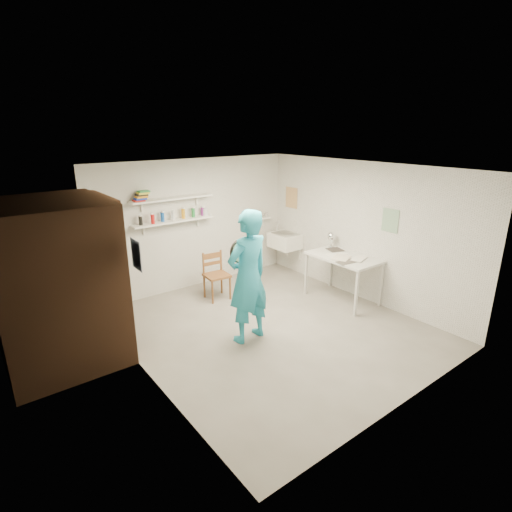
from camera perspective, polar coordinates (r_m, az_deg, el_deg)
floor at (r=6.23m, az=2.27°, el=-10.22°), size 4.00×4.50×0.02m
ceiling at (r=5.52m, az=2.59°, el=12.50°), size 4.00×4.50×0.02m
wall_back at (r=7.57m, az=-8.62°, el=4.55°), size 4.00×0.02×2.40m
wall_front at (r=4.39m, az=21.78°, el=-6.70°), size 4.00×0.02×2.40m
wall_left at (r=4.80m, az=-16.40°, el=-4.00°), size 0.02×4.50×2.40m
wall_right at (r=7.17m, az=14.88°, el=3.38°), size 0.02×4.50×2.40m
doorway_recess at (r=5.81m, az=-19.89°, el=-2.59°), size 0.02×0.90×2.00m
corridor_box at (r=5.65m, az=-26.76°, el=-3.55°), size 1.40×1.50×2.10m
door_lintel at (r=5.55m, az=-20.84°, el=7.65°), size 0.06×1.05×0.10m
door_jamb_near at (r=5.37m, az=-18.00°, el=-4.08°), size 0.06×0.10×2.00m
door_jamb_far at (r=6.27m, az=-21.16°, el=-1.24°), size 0.06×0.10×2.00m
shelf_lower at (r=7.20m, az=-11.65°, el=4.91°), size 1.50×0.22×0.03m
shelf_upper at (r=7.12m, az=-11.86°, el=8.04°), size 1.50×0.22×0.03m
ledge_shelf at (r=8.23m, az=-0.04°, el=5.27°), size 0.70×0.14×0.03m
poster_left at (r=4.74m, az=-16.75°, el=0.17°), size 0.01×0.28×0.36m
poster_right_a at (r=8.27m, az=5.09°, el=8.30°), size 0.01×0.34×0.42m
poster_right_b at (r=6.77m, az=18.62°, el=4.82°), size 0.01×0.30×0.38m
belfast_sink at (r=8.23m, az=4.17°, el=2.21°), size 0.48×0.60×0.30m
man at (r=5.53m, az=-1.15°, el=-3.01°), size 0.74×0.53×1.91m
wall_clock at (r=5.61m, az=-2.30°, el=0.72°), size 0.34×0.07×0.34m
wooden_chair at (r=7.07m, az=-5.62°, el=-2.78°), size 0.44×0.42×0.87m
work_table at (r=7.16m, az=12.25°, el=-3.11°), size 0.73×1.22×0.82m
desk_lamp at (r=7.41m, az=10.73°, el=2.83°), size 0.15×0.15×0.15m
spray_cans at (r=7.18m, az=-11.70°, el=5.69°), size 1.26×0.06×0.17m
book_stack at (r=6.89m, az=-16.05°, el=8.24°), size 0.28×0.14×0.17m
ledge_pots at (r=8.22m, az=-0.04°, el=5.68°), size 0.48×0.07×0.09m
papers at (r=7.02m, az=12.47°, el=0.07°), size 0.30×0.22×0.02m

